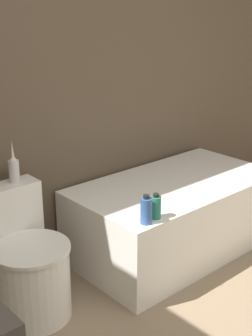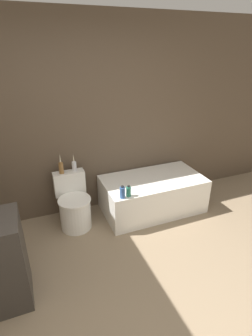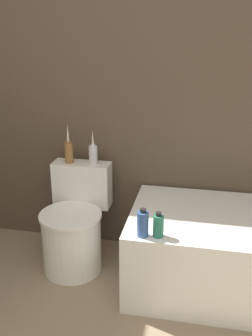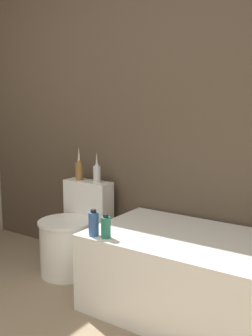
{
  "view_description": "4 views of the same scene",
  "coord_description": "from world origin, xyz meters",
  "px_view_note": "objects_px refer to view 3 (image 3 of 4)",
  "views": [
    {
      "loc": [
        -1.34,
        -0.23,
        1.64
      ],
      "look_at": [
        0.36,
        1.69,
        0.73
      ],
      "focal_mm": 50.0,
      "sensor_mm": 36.0,
      "label": 1
    },
    {
      "loc": [
        -0.72,
        -1.15,
        2.19
      ],
      "look_at": [
        0.34,
        1.5,
        0.86
      ],
      "focal_mm": 28.0,
      "sensor_mm": 36.0,
      "label": 2
    },
    {
      "loc": [
        0.55,
        -0.47,
        1.63
      ],
      "look_at": [
        0.13,
        1.61,
        0.83
      ],
      "focal_mm": 42.0,
      "sensor_mm": 36.0,
      "label": 3
    },
    {
      "loc": [
        1.73,
        -0.38,
        1.32
      ],
      "look_at": [
        0.38,
        1.6,
        0.91
      ],
      "focal_mm": 42.0,
      "sensor_mm": 36.0,
      "label": 4
    }
  ],
  "objects_px": {
    "toilet": "(74,228)",
    "shampoo_bottle_tall": "(143,224)",
    "vase_gold": "(69,150)",
    "shampoo_bottle_short": "(158,226)",
    "bathtub": "(243,254)",
    "vase_silver": "(93,152)"
  },
  "relations": [
    {
      "from": "shampoo_bottle_tall",
      "to": "shampoo_bottle_short",
      "type": "relative_size",
      "value": 1.13
    },
    {
      "from": "bathtub",
      "to": "vase_gold",
      "type": "distance_m",
      "value": 1.34
    },
    {
      "from": "toilet",
      "to": "vase_gold",
      "type": "xyz_separation_m",
      "value": [
        -0.09,
        0.21,
        0.49
      ]
    },
    {
      "from": "toilet",
      "to": "shampoo_bottle_tall",
      "type": "height_order",
      "value": "toilet"
    },
    {
      "from": "bathtub",
      "to": "shampoo_bottle_tall",
      "type": "bearing_deg",
      "value": -151.07
    },
    {
      "from": "toilet",
      "to": "shampoo_bottle_tall",
      "type": "bearing_deg",
      "value": -35.29
    },
    {
      "from": "toilet",
      "to": "shampoo_bottle_tall",
      "type": "relative_size",
      "value": 4.13
    },
    {
      "from": "toilet",
      "to": "shampoo_bottle_tall",
      "type": "xyz_separation_m",
      "value": [
        0.53,
        -0.38,
        0.3
      ]
    },
    {
      "from": "vase_gold",
      "to": "shampoo_bottle_tall",
      "type": "distance_m",
      "value": 0.87
    },
    {
      "from": "shampoo_bottle_short",
      "to": "shampoo_bottle_tall",
      "type": "bearing_deg",
      "value": -172.15
    },
    {
      "from": "toilet",
      "to": "vase_silver",
      "type": "height_order",
      "value": "vase_silver"
    },
    {
      "from": "shampoo_bottle_short",
      "to": "toilet",
      "type": "bearing_deg",
      "value": 149.39
    },
    {
      "from": "vase_silver",
      "to": "vase_gold",
      "type": "bearing_deg",
      "value": -174.71
    },
    {
      "from": "toilet",
      "to": "vase_gold",
      "type": "height_order",
      "value": "vase_gold"
    },
    {
      "from": "toilet",
      "to": "shampoo_bottle_short",
      "type": "distance_m",
      "value": 0.77
    },
    {
      "from": "bathtub",
      "to": "toilet",
      "type": "xyz_separation_m",
      "value": [
        -1.12,
        0.05,
        0.03
      ]
    },
    {
      "from": "vase_gold",
      "to": "vase_silver",
      "type": "relative_size",
      "value": 1.15
    },
    {
      "from": "shampoo_bottle_tall",
      "to": "toilet",
      "type": "bearing_deg",
      "value": 144.71
    },
    {
      "from": "bathtub",
      "to": "toilet",
      "type": "height_order",
      "value": "toilet"
    },
    {
      "from": "toilet",
      "to": "shampoo_bottle_short",
      "type": "bearing_deg",
      "value": -30.61
    },
    {
      "from": "vase_gold",
      "to": "shampoo_bottle_short",
      "type": "relative_size",
      "value": 1.86
    },
    {
      "from": "shampoo_bottle_tall",
      "to": "vase_gold",
      "type": "bearing_deg",
      "value": 136.75
    }
  ]
}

